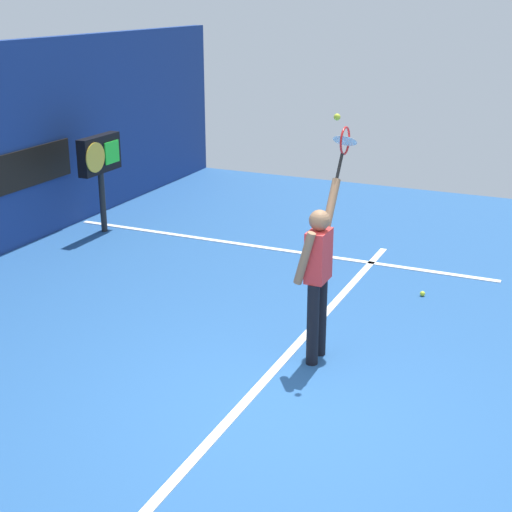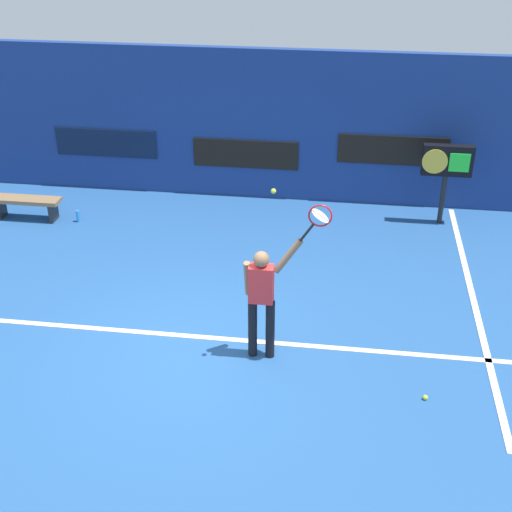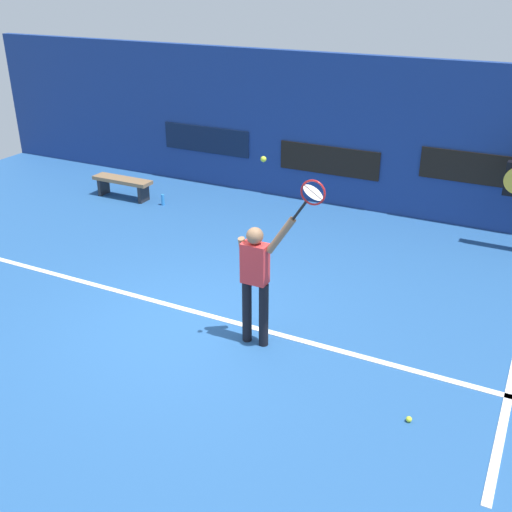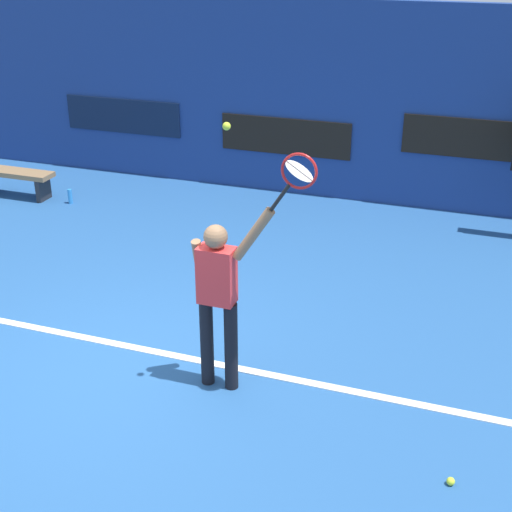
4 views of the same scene
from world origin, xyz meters
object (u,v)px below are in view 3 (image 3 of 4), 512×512
at_px(tennis_player, 256,276).
at_px(water_bottle, 163,200).
at_px(spare_ball, 409,419).
at_px(tennis_ball, 263,159).
at_px(tennis_racket, 311,195).
at_px(court_bench, 123,183).

height_order(tennis_player, water_bottle, tennis_player).
bearing_deg(tennis_player, spare_ball, -16.48).
height_order(tennis_ball, water_bottle, tennis_ball).
height_order(tennis_racket, tennis_ball, tennis_ball).
bearing_deg(tennis_ball, court_bench, 143.70).
bearing_deg(spare_ball, court_bench, 148.89).
relative_size(tennis_player, spare_ball, 28.26).
xyz_separation_m(tennis_player, spare_ball, (2.27, -0.67, -0.97)).
bearing_deg(tennis_ball, spare_ball, -15.09).
xyz_separation_m(tennis_ball, spare_ball, (2.12, -0.57, -2.58)).
height_order(tennis_racket, water_bottle, tennis_racket).
xyz_separation_m(tennis_player, tennis_ball, (0.15, -0.10, 1.61)).
height_order(court_bench, water_bottle, court_bench).
bearing_deg(tennis_racket, tennis_ball, -170.51).
bearing_deg(water_bottle, tennis_racket, -38.18).
bearing_deg(tennis_racket, court_bench, 147.07).
distance_m(tennis_racket, tennis_ball, 0.69).
relative_size(tennis_ball, water_bottle, 0.28).
distance_m(tennis_player, water_bottle, 5.77).
distance_m(court_bench, water_bottle, 1.08).
xyz_separation_m(tennis_player, court_bench, (-5.25, 3.86, -0.67)).
bearing_deg(water_bottle, court_bench, -180.00).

